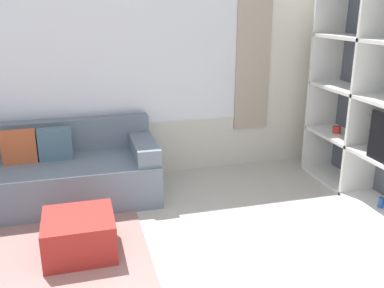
{
  "coord_description": "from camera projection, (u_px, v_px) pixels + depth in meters",
  "views": [
    {
      "loc": [
        -0.5,
        -1.55,
        2.0
      ],
      "look_at": [
        0.44,
        1.85,
        0.85
      ],
      "focal_mm": 40.0,
      "sensor_mm": 36.0,
      "label": 1
    }
  ],
  "objects": [
    {
      "name": "couch_main",
      "position": [
        58.0,
        173.0,
        4.53
      ],
      "size": [
        2.05,
        0.94,
        0.8
      ],
      "color": "slate",
      "rests_on": "ground_plane"
    },
    {
      "name": "ottoman",
      "position": [
        79.0,
        235.0,
        3.56
      ],
      "size": [
        0.58,
        0.57,
        0.35
      ],
      "color": "#A82823",
      "rests_on": "ground_plane"
    },
    {
      "name": "wall_back",
      "position": [
        119.0,
        64.0,
        4.86
      ],
      "size": [
        6.48,
        0.11,
        2.7
      ],
      "color": "silver",
      "rests_on": "ground_plane"
    }
  ]
}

